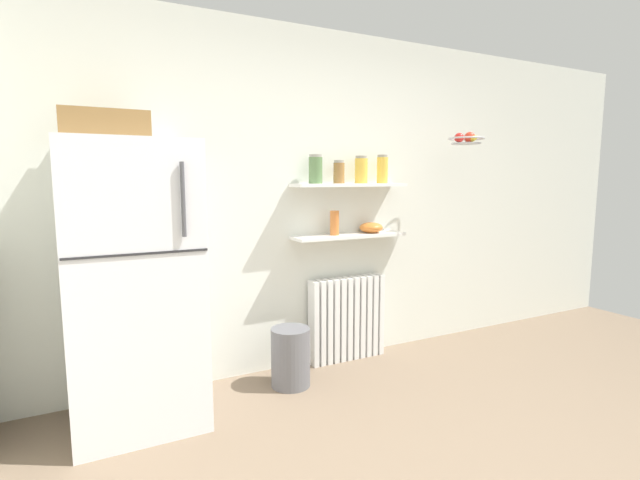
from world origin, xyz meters
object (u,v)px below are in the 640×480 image
Objects in this scene: storage_jar_2 at (361,170)px; hanging_fruit_basket at (467,139)px; storage_jar_0 at (316,169)px; shelf_bowl at (371,228)px; trash_bin at (291,357)px; storage_jar_1 at (339,172)px; storage_jar_3 at (382,169)px; refrigerator at (132,280)px; vase at (335,223)px; radiator at (347,318)px.

storage_jar_2 is 0.73× the size of hanging_fruit_basket.
shelf_bowl is (0.50, 0.00, -0.46)m from storage_jar_0.
trash_bin is at bearing 178.33° from hanging_fruit_basket.
hanging_fruit_basket is at bearing -14.57° from storage_jar_1.
trash_bin is at bearing -164.72° from shelf_bowl.
storage_jar_3 is at bearing 0.00° from shelf_bowl.
trash_bin is (-0.72, -0.22, -1.33)m from storage_jar_2.
storage_jar_1 is 0.82× the size of storage_jar_2.
storage_jar_0 is 0.40m from storage_jar_2.
storage_jar_2 is (1.74, 0.24, 0.66)m from refrigerator.
shelf_bowl is (0.10, -0.00, -0.46)m from storage_jar_2.
storage_jar_0 reaches higher than storage_jar_2.
storage_jar_0 is at bearing 167.73° from hanging_fruit_basket.
shelf_bowl is (0.34, 0.00, -0.05)m from vase.
refrigerator is 2.74m from hanging_fruit_basket.
storage_jar_0 is 1.13× the size of vase.
radiator is at bearing 5.67° from storage_jar_0.
radiator is 1.25m from storage_jar_3.
refrigerator reaches higher than storage_jar_2.
radiator is at bearing 174.33° from storage_jar_3.
vase is at bearing 180.00° from storage_jar_1.
storage_jar_3 is 0.61m from vase.
storage_jar_1 is at bearing 180.00° from storage_jar_3.
storage_jar_3 reaches higher than storage_jar_1.
storage_jar_2 is at bearing 162.12° from hanging_fruit_basket.
storage_jar_3 is 0.54× the size of trash_bin.
vase is at bearing -167.72° from radiator.
storage_jar_3 reaches higher than storage_jar_0.
refrigerator is at bearing -169.90° from storage_jar_0.
storage_jar_0 is at bearing 35.44° from trash_bin.
storage_jar_3 is at bearing 156.96° from hanging_fruit_basket.
storage_jar_2 reaches higher than vase.
refrigerator is 9.62× the size of vase.
hanging_fruit_basket is (0.73, -0.27, 0.71)m from shelf_bowl.
storage_jar_1 is 0.20m from storage_jar_2.
trash_bin is (-0.52, -0.22, -1.31)m from storage_jar_1.
storage_jar_3 is (0.20, -0.00, 0.01)m from storage_jar_2.
radiator is 1.19m from storage_jar_1.
storage_jar_2 is at bearing 0.00° from storage_jar_0.
radiator is 1.21m from storage_jar_2.
hanging_fruit_basket is (1.07, -0.27, 0.66)m from vase.
hanging_fruit_basket is (0.94, -0.30, 1.45)m from radiator.
shelf_bowl is (-0.10, 0.00, -0.47)m from storage_jar_3.
storage_jar_2 is at bearing 180.00° from storage_jar_3.
vase is at bearing 180.00° from shelf_bowl.
storage_jar_3 is 1.19× the size of vase.
storage_jar_0 is at bearing -180.00° from storage_jar_2.
refrigerator reaches higher than vase.
refrigerator is 1.54m from vase.
storage_jar_0 is (1.34, 0.24, 0.67)m from refrigerator.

